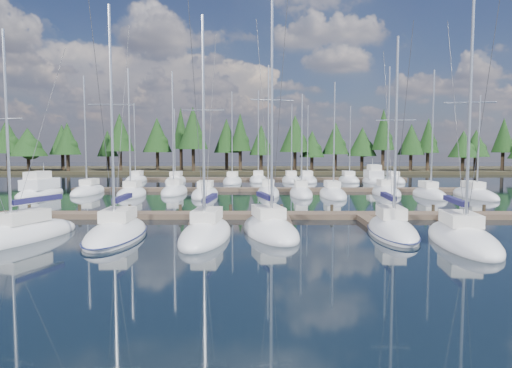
{
  "coord_description": "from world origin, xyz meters",
  "views": [
    {
      "loc": [
        -1.77,
        -16.77,
        5.34
      ],
      "look_at": [
        -2.02,
        22.0,
        2.3
      ],
      "focal_mm": 32.0,
      "sensor_mm": 36.0,
      "label": 1
    }
  ],
  "objects_px": {
    "front_sailboat_3": "(270,229)",
    "front_sailboat_5": "(462,239)",
    "front_sailboat_4": "(392,230)",
    "motor_yacht_right": "(373,179)",
    "front_sailboat_1": "(117,233)",
    "motor_yacht_left": "(40,191)",
    "main_dock": "(282,216)",
    "front_sailboat_2": "(206,233)",
    "front_sailboat_0": "(19,236)"
  },
  "relations": [
    {
      "from": "front_sailboat_0",
      "to": "front_sailboat_3",
      "type": "distance_m",
      "value": 14.73
    },
    {
      "from": "front_sailboat_1",
      "to": "front_sailboat_4",
      "type": "distance_m",
      "value": 16.78
    },
    {
      "from": "front_sailboat_5",
      "to": "front_sailboat_3",
      "type": "bearing_deg",
      "value": 165.27
    },
    {
      "from": "front_sailboat_2",
      "to": "front_sailboat_1",
      "type": "bearing_deg",
      "value": 179.15
    },
    {
      "from": "front_sailboat_1",
      "to": "front_sailboat_4",
      "type": "bearing_deg",
      "value": 3.94
    },
    {
      "from": "front_sailboat_4",
      "to": "motor_yacht_right",
      "type": "distance_m",
      "value": 44.53
    },
    {
      "from": "front_sailboat_1",
      "to": "front_sailboat_4",
      "type": "height_order",
      "value": "front_sailboat_1"
    },
    {
      "from": "motor_yacht_left",
      "to": "main_dock",
      "type": "bearing_deg",
      "value": -33.07
    },
    {
      "from": "front_sailboat_4",
      "to": "front_sailboat_5",
      "type": "xyz_separation_m",
      "value": [
        3.17,
        -2.67,
        0.0
      ]
    },
    {
      "from": "front_sailboat_2",
      "to": "front_sailboat_4",
      "type": "distance_m",
      "value": 11.47
    },
    {
      "from": "front_sailboat_1",
      "to": "motor_yacht_left",
      "type": "relative_size",
      "value": 1.56
    },
    {
      "from": "front_sailboat_0",
      "to": "main_dock",
      "type": "bearing_deg",
      "value": 27.75
    },
    {
      "from": "main_dock",
      "to": "front_sailboat_0",
      "type": "xyz_separation_m",
      "value": [
        -15.65,
        -8.23,
        0.08
      ]
    },
    {
      "from": "front_sailboat_2",
      "to": "front_sailboat_3",
      "type": "xyz_separation_m",
      "value": [
        3.83,
        1.39,
        0.01
      ]
    },
    {
      "from": "main_dock",
      "to": "motor_yacht_right",
      "type": "height_order",
      "value": "motor_yacht_right"
    },
    {
      "from": "main_dock",
      "to": "front_sailboat_4",
      "type": "xyz_separation_m",
      "value": [
        6.48,
        -6.15,
        0.08
      ]
    },
    {
      "from": "motor_yacht_right",
      "to": "front_sailboat_5",
      "type": "bearing_deg",
      "value": -98.1
    },
    {
      "from": "front_sailboat_0",
      "to": "front_sailboat_1",
      "type": "height_order",
      "value": "front_sailboat_1"
    },
    {
      "from": "main_dock",
      "to": "front_sailboat_4",
      "type": "distance_m",
      "value": 8.93
    },
    {
      "from": "main_dock",
      "to": "motor_yacht_right",
      "type": "relative_size",
      "value": 4.73
    },
    {
      "from": "front_sailboat_2",
      "to": "motor_yacht_left",
      "type": "relative_size",
      "value": 1.5
    },
    {
      "from": "main_dock",
      "to": "motor_yacht_right",
      "type": "xyz_separation_m",
      "value": [
        16.21,
        37.31,
        0.3
      ]
    },
    {
      "from": "motor_yacht_left",
      "to": "front_sailboat_4",
      "type": "bearing_deg",
      "value": -35.34
    },
    {
      "from": "main_dock",
      "to": "front_sailboat_4",
      "type": "relative_size",
      "value": 3.45
    },
    {
      "from": "front_sailboat_4",
      "to": "front_sailboat_0",
      "type": "bearing_deg",
      "value": -174.62
    },
    {
      "from": "front_sailboat_2",
      "to": "front_sailboat_5",
      "type": "height_order",
      "value": "front_sailboat_5"
    },
    {
      "from": "motor_yacht_right",
      "to": "front_sailboat_0",
      "type": "bearing_deg",
      "value": -124.97
    },
    {
      "from": "front_sailboat_1",
      "to": "front_sailboat_5",
      "type": "bearing_deg",
      "value": -4.35
    },
    {
      "from": "front_sailboat_0",
      "to": "motor_yacht_left",
      "type": "xyz_separation_m",
      "value": [
        -11.06,
        25.62,
        0.21
      ]
    },
    {
      "from": "main_dock",
      "to": "front_sailboat_1",
      "type": "xyz_separation_m",
      "value": [
        -10.26,
        -7.3,
        0.08
      ]
    },
    {
      "from": "front_sailboat_1",
      "to": "motor_yacht_right",
      "type": "relative_size",
      "value": 1.53
    },
    {
      "from": "front_sailboat_1",
      "to": "front_sailboat_0",
      "type": "bearing_deg",
      "value": -170.19
    },
    {
      "from": "front_sailboat_2",
      "to": "front_sailboat_5",
      "type": "distance_m",
      "value": 14.64
    },
    {
      "from": "main_dock",
      "to": "front_sailboat_2",
      "type": "distance_m",
      "value": 8.87
    },
    {
      "from": "front_sailboat_2",
      "to": "front_sailboat_3",
      "type": "distance_m",
      "value": 4.07
    },
    {
      "from": "front_sailboat_3",
      "to": "front_sailboat_5",
      "type": "distance_m",
      "value": 11.1
    },
    {
      "from": "front_sailboat_0",
      "to": "motor_yacht_left",
      "type": "bearing_deg",
      "value": 113.34
    },
    {
      "from": "front_sailboat_3",
      "to": "motor_yacht_left",
      "type": "distance_m",
      "value": 34.68
    },
    {
      "from": "front_sailboat_3",
      "to": "front_sailboat_1",
      "type": "bearing_deg",
      "value": -171.86
    },
    {
      "from": "front_sailboat_4",
      "to": "motor_yacht_left",
      "type": "distance_m",
      "value": 40.69
    },
    {
      "from": "main_dock",
      "to": "front_sailboat_0",
      "type": "relative_size",
      "value": 3.47
    },
    {
      "from": "front_sailboat_4",
      "to": "front_sailboat_5",
      "type": "height_order",
      "value": "front_sailboat_5"
    },
    {
      "from": "front_sailboat_0",
      "to": "motor_yacht_right",
      "type": "relative_size",
      "value": 1.36
    },
    {
      "from": "front_sailboat_0",
      "to": "front_sailboat_2",
      "type": "bearing_deg",
      "value": 4.54
    },
    {
      "from": "front_sailboat_2",
      "to": "motor_yacht_left",
      "type": "distance_m",
      "value": 32.99
    },
    {
      "from": "front_sailboat_3",
      "to": "front_sailboat_4",
      "type": "distance_m",
      "value": 7.58
    },
    {
      "from": "main_dock",
      "to": "motor_yacht_right",
      "type": "bearing_deg",
      "value": 66.51
    },
    {
      "from": "front_sailboat_0",
      "to": "front_sailboat_3",
      "type": "xyz_separation_m",
      "value": [
        14.56,
        2.24,
        0.01
      ]
    },
    {
      "from": "front_sailboat_1",
      "to": "front_sailboat_4",
      "type": "relative_size",
      "value": 1.12
    },
    {
      "from": "front_sailboat_3",
      "to": "motor_yacht_left",
      "type": "bearing_deg",
      "value": 137.61
    }
  ]
}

